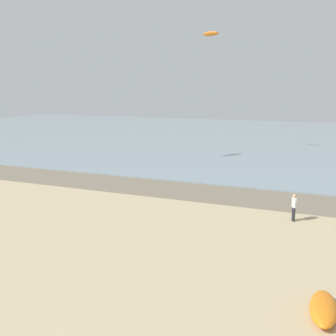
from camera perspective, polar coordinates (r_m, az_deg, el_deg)
wet_sand_strip at (r=31.55m, az=12.14°, el=-4.08°), size 120.00×5.57×0.01m
sea at (r=68.46m, az=18.33°, el=3.71°), size 160.00×70.00×0.10m
person_mid_beach at (r=26.64m, az=16.95°, el=-5.08°), size 0.32×0.55×1.71m
grounded_kite at (r=16.70m, az=20.61°, el=-17.65°), size 1.12×2.72×0.53m
kite_aloft_3 at (r=52.90m, az=5.91°, el=17.92°), size 2.61×1.89×0.71m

